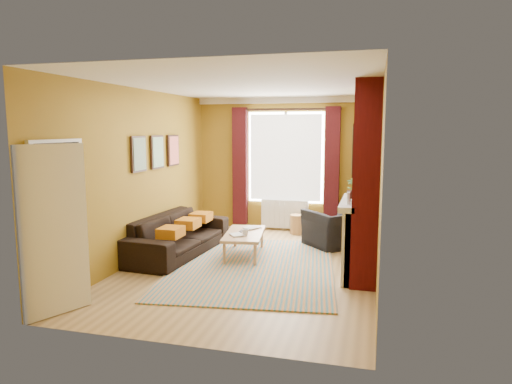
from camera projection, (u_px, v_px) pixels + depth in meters
ground at (252, 266)px, 7.21m from camera, size 5.50×5.50×0.00m
room_walls at (295, 179)px, 7.13m from camera, size 3.82×5.54×2.83m
striped_rug at (253, 266)px, 7.17m from camera, size 2.89×3.71×0.02m
sofa at (178, 235)px, 7.86m from camera, size 1.10×2.41×0.68m
armchair at (337, 228)px, 8.38m from camera, size 1.38×1.37×0.68m
coffee_table at (244, 235)px, 7.73m from camera, size 0.79×1.30×0.41m
wicker_stool at (298, 224)px, 9.40m from camera, size 0.34×0.34×0.40m
floor_lamp at (360, 168)px, 8.66m from camera, size 0.30×0.30×1.80m
book_a at (231, 235)px, 7.47m from camera, size 0.31×0.33×0.02m
book_b at (248, 227)px, 8.13m from camera, size 0.33×0.36×0.02m
mug at (245, 232)px, 7.51m from camera, size 0.15×0.15×0.10m
tv_remote at (241, 231)px, 7.78m from camera, size 0.05×0.15×0.02m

